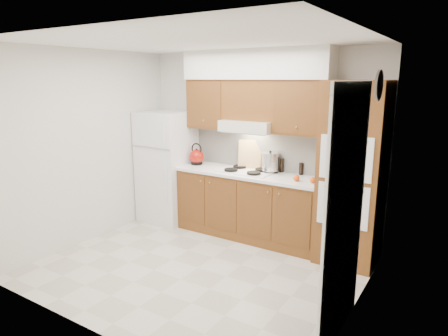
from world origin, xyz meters
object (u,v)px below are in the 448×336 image
object	(u,v)px
oven_cabinet	(352,174)
fridge	(168,167)
stock_pot	(270,162)
kettle	(197,157)

from	to	relation	value
oven_cabinet	fridge	bearing A→B (deg)	-179.30
fridge	stock_pot	bearing A→B (deg)	6.85
kettle	oven_cabinet	bearing A→B (deg)	4.17
oven_cabinet	kettle	size ratio (longest dim) A/B	10.07
stock_pot	fridge	bearing A→B (deg)	-173.15
fridge	kettle	distance (m)	0.55
kettle	fridge	bearing A→B (deg)	-166.09
fridge	stock_pot	xyz separation A→B (m)	(1.68, 0.20, 0.23)
oven_cabinet	stock_pot	bearing A→B (deg)	171.88
oven_cabinet	kettle	bearing A→B (deg)	178.94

